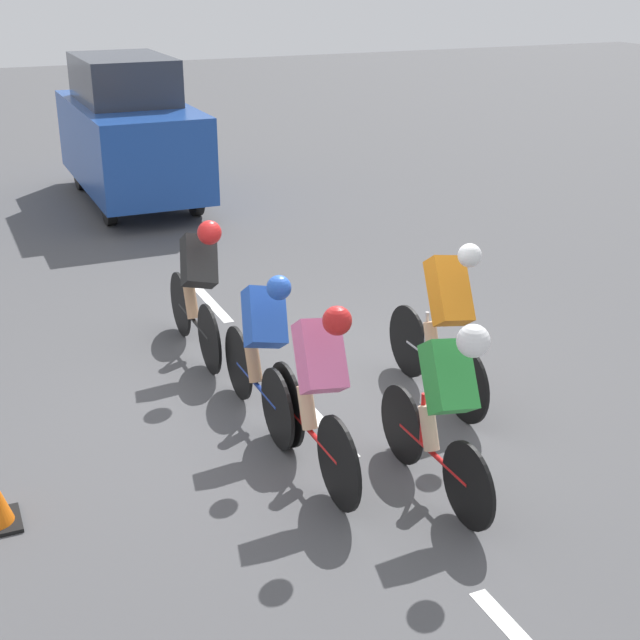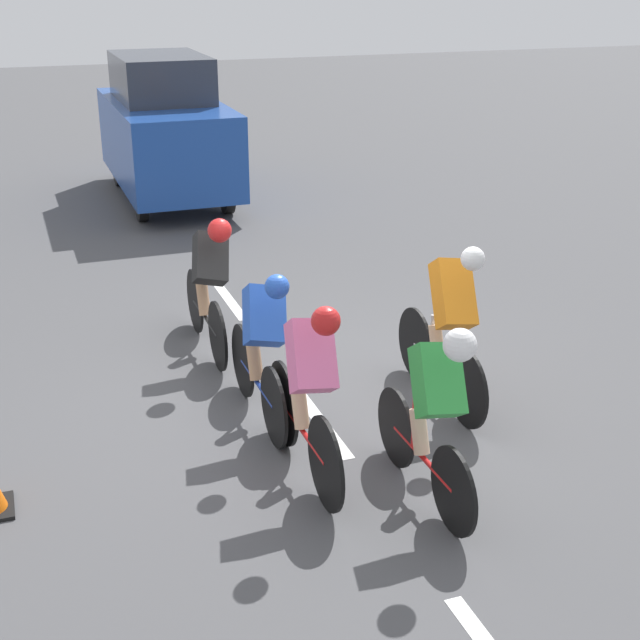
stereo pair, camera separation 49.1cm
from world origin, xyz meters
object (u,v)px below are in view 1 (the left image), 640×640
cyclist_green (445,402)px  cyclist_pink (317,387)px  support_car (130,132)px  cyclist_blue (262,345)px  cyclist_orange (444,318)px  cyclist_black (198,283)px

cyclist_green → cyclist_pink: cyclist_pink is taller
cyclist_pink → support_car: size_ratio=0.43×
cyclist_blue → cyclist_pink: cyclist_pink is taller
cyclist_orange → cyclist_black: (1.72, -1.85, -0.02)m
cyclist_green → cyclist_orange: 1.61m
cyclist_green → cyclist_pink: bearing=-40.1°
cyclist_pink → support_car: 9.19m
cyclist_blue → cyclist_pink: size_ratio=0.96×
cyclist_black → support_car: (-0.81, -6.55, 0.38)m
cyclist_green → cyclist_blue: size_ratio=0.97×
cyclist_blue → cyclist_pink: 0.99m
cyclist_orange → cyclist_blue: cyclist_orange is taller
cyclist_pink → cyclist_orange: bearing=-154.0°
cyclist_blue → support_car: 8.22m
cyclist_blue → cyclist_pink: bearing=94.4°
cyclist_black → cyclist_pink: 2.61m
cyclist_black → cyclist_pink: cyclist_pink is taller
cyclist_black → cyclist_green: bearing=105.4°
cyclist_orange → cyclist_black: bearing=-47.1°
cyclist_orange → cyclist_pink: cyclist_orange is taller
cyclist_blue → cyclist_orange: bearing=172.1°
cyclist_orange → support_car: bearing=-83.8°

